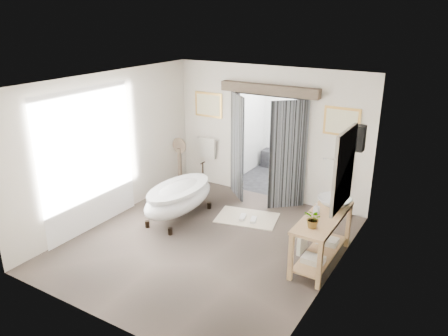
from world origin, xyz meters
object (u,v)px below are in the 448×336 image
Objects in this scene: vanity at (320,235)px; basin at (334,203)px; clawfoot_tub at (179,197)px; rug at (247,218)px.

vanity is 0.59m from basin.
basin reaches higher than clawfoot_tub.
rug is at bearing 29.91° from clawfoot_tub.
clawfoot_tub is 1.44m from rug.
rug is at bearing 155.49° from vanity.
clawfoot_tub is 3.34× the size of basin.
basin is at bearing -13.28° from rug.
basin is at bearing 78.30° from vanity.
basin is (1.87, -0.44, 0.94)m from rug.
vanity is at bearing -77.14° from basin.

